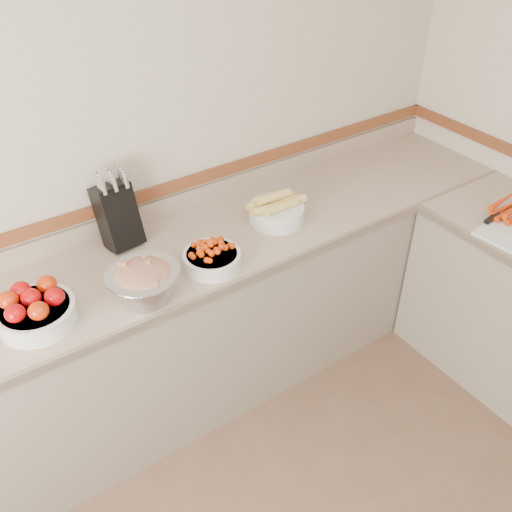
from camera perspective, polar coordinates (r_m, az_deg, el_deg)
back_wall at (r=2.61m, az=-14.81°, el=9.77°), size 4.00×0.00×4.00m
counter_back at (r=2.84m, az=-9.68°, el=-8.00°), size 4.00×0.65×1.08m
knife_block at (r=2.63m, az=-13.71°, el=4.09°), size 0.18×0.21×0.38m
tomato_bowl at (r=2.34m, az=-21.23°, el=-5.01°), size 0.30×0.30×0.15m
cherry_tomato_bowl at (r=2.48m, az=-4.43°, el=-0.06°), size 0.26×0.26×0.14m
corn_bowl at (r=2.77m, az=2.04°, el=4.59°), size 0.30×0.27×0.16m
rhubarb_bowl at (r=2.31m, az=-11.14°, el=-2.63°), size 0.30×0.30×0.17m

